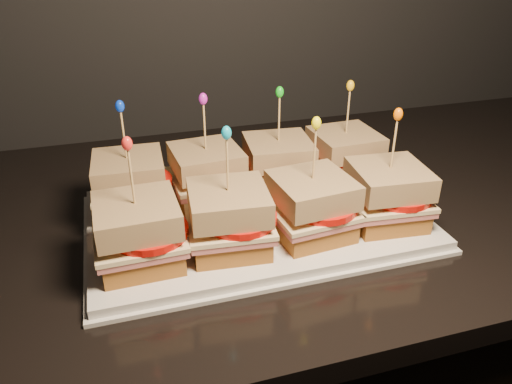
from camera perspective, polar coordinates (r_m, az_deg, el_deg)
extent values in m
cube|color=black|center=(0.81, 2.45, -1.61)|extent=(2.29, 0.69, 0.03)
cube|color=silver|center=(0.72, 0.00, -3.21)|extent=(0.47, 0.29, 0.02)
cube|color=silver|center=(0.73, 0.00, -3.62)|extent=(0.48, 0.30, 0.01)
cube|color=brown|center=(0.75, -13.93, -1.04)|extent=(0.10, 0.10, 0.03)
cube|color=#BA5E5E|center=(0.74, -14.08, 0.12)|extent=(0.11, 0.11, 0.01)
cube|color=beige|center=(0.74, -14.14, 0.60)|extent=(0.11, 0.11, 0.01)
cylinder|color=red|center=(0.73, -13.24, 1.05)|extent=(0.09, 0.09, 0.01)
cube|color=#4D250D|center=(0.73, -14.40, 2.60)|extent=(0.10, 0.10, 0.03)
cylinder|color=tan|center=(0.71, -14.84, 5.99)|extent=(0.00, 0.00, 0.09)
ellipsoid|color=#0A33CF|center=(0.69, -15.30, 9.44)|extent=(0.01, 0.01, 0.02)
cube|color=brown|center=(0.76, -5.53, 0.12)|extent=(0.10, 0.10, 0.03)
cube|color=#BA5E5E|center=(0.75, -5.59, 1.28)|extent=(0.11, 0.11, 0.01)
cube|color=beige|center=(0.75, -5.61, 1.76)|extent=(0.11, 0.11, 0.01)
cylinder|color=red|center=(0.74, -4.63, 2.20)|extent=(0.09, 0.09, 0.01)
cube|color=#4D250D|center=(0.74, -5.71, 3.75)|extent=(0.10, 0.10, 0.03)
cylinder|color=tan|center=(0.72, -5.89, 7.12)|extent=(0.00, 0.00, 0.09)
ellipsoid|color=#BB1EBF|center=(0.70, -6.07, 10.55)|extent=(0.01, 0.01, 0.02)
cube|color=brown|center=(0.79, 2.49, 1.23)|extent=(0.10, 0.10, 0.03)
cube|color=#BA5E5E|center=(0.78, 2.52, 2.36)|extent=(0.11, 0.11, 0.01)
cube|color=beige|center=(0.77, 2.53, 2.82)|extent=(0.12, 0.11, 0.01)
cylinder|color=red|center=(0.77, 3.53, 3.26)|extent=(0.09, 0.09, 0.01)
cube|color=#4D250D|center=(0.76, 2.57, 4.76)|extent=(0.11, 0.11, 0.03)
cylinder|color=tan|center=(0.75, 2.65, 8.04)|extent=(0.00, 0.00, 0.09)
ellipsoid|color=#14B01A|center=(0.73, 2.73, 11.35)|extent=(0.01, 0.01, 0.02)
cube|color=brown|center=(0.83, 9.86, 2.22)|extent=(0.10, 0.10, 0.03)
cube|color=#BA5E5E|center=(0.82, 9.96, 3.31)|extent=(0.11, 0.10, 0.01)
cube|color=beige|center=(0.82, 10.00, 3.75)|extent=(0.11, 0.11, 0.01)
cylinder|color=red|center=(0.81, 10.99, 4.16)|extent=(0.09, 0.09, 0.01)
cube|color=#4D250D|center=(0.80, 10.17, 5.60)|extent=(0.10, 0.10, 0.03)
cylinder|color=tan|center=(0.79, 10.45, 8.72)|extent=(0.00, 0.00, 0.09)
ellipsoid|color=#E9AE11|center=(0.78, 10.74, 11.86)|extent=(0.01, 0.01, 0.02)
cube|color=brown|center=(0.63, -12.98, -6.72)|extent=(0.10, 0.10, 0.03)
cube|color=#BA5E5E|center=(0.62, -13.15, -5.42)|extent=(0.11, 0.10, 0.01)
cube|color=beige|center=(0.62, -13.22, -4.88)|extent=(0.11, 0.10, 0.01)
cylinder|color=red|center=(0.61, -12.13, -4.43)|extent=(0.09, 0.09, 0.01)
cube|color=#4D250D|center=(0.61, -13.51, -2.62)|extent=(0.10, 0.10, 0.03)
cylinder|color=tan|center=(0.58, -14.01, 1.31)|extent=(0.00, 0.00, 0.09)
ellipsoid|color=red|center=(0.57, -14.53, 5.38)|extent=(0.01, 0.01, 0.02)
cube|color=brown|center=(0.65, -3.04, -5.24)|extent=(0.10, 0.10, 0.03)
cube|color=#BA5E5E|center=(0.64, -3.08, -3.95)|extent=(0.11, 0.11, 0.01)
cube|color=beige|center=(0.63, -3.10, -3.41)|extent=(0.12, 0.11, 0.01)
cylinder|color=red|center=(0.63, -1.92, -2.94)|extent=(0.09, 0.09, 0.01)
cube|color=#4D250D|center=(0.62, -3.17, -1.16)|extent=(0.11, 0.11, 0.03)
cylinder|color=tan|center=(0.60, -3.28, 2.74)|extent=(0.00, 0.00, 0.09)
ellipsoid|color=#0FA1C7|center=(0.58, -3.40, 6.77)|extent=(0.01, 0.01, 0.02)
cube|color=brown|center=(0.68, 6.23, -3.71)|extent=(0.10, 0.10, 0.03)
cube|color=#BA5E5E|center=(0.67, 6.30, -2.46)|extent=(0.11, 0.11, 0.01)
cube|color=beige|center=(0.66, 6.33, -1.94)|extent=(0.12, 0.11, 0.01)
cylinder|color=red|center=(0.66, 7.53, -1.47)|extent=(0.09, 0.09, 0.01)
cube|color=#4D250D|center=(0.65, 6.46, 0.24)|extent=(0.11, 0.11, 0.03)
cylinder|color=tan|center=(0.63, 6.69, 3.98)|extent=(0.00, 0.00, 0.09)
ellipsoid|color=#F9EF0D|center=(0.61, 6.92, 7.83)|extent=(0.01, 0.01, 0.02)
cube|color=brown|center=(0.72, 14.47, -2.27)|extent=(0.10, 0.10, 0.03)
cube|color=#BA5E5E|center=(0.71, 14.63, -1.08)|extent=(0.11, 0.11, 0.01)
cube|color=beige|center=(0.71, 14.70, -0.58)|extent=(0.12, 0.11, 0.01)
cylinder|color=red|center=(0.71, 15.85, -0.13)|extent=(0.09, 0.09, 0.01)
cube|color=#4D250D|center=(0.70, 14.98, 1.47)|extent=(0.11, 0.11, 0.03)
cylinder|color=tan|center=(0.68, 15.45, 4.97)|extent=(0.00, 0.00, 0.09)
ellipsoid|color=#FD6C01|center=(0.66, 15.94, 8.55)|extent=(0.01, 0.01, 0.02)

